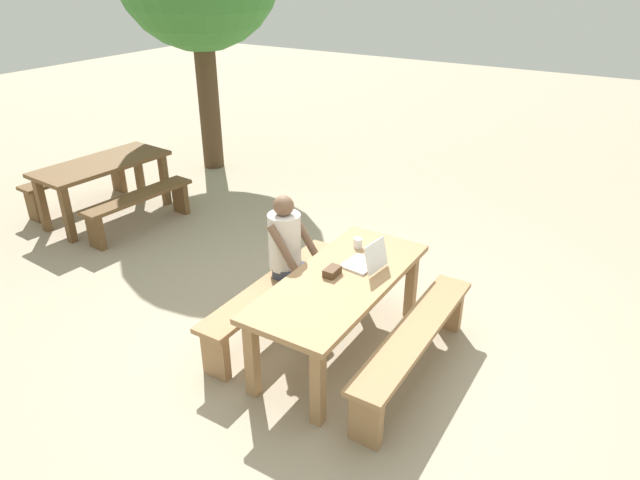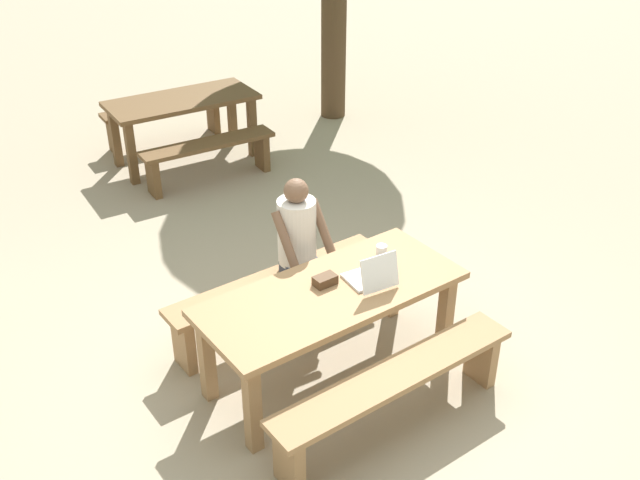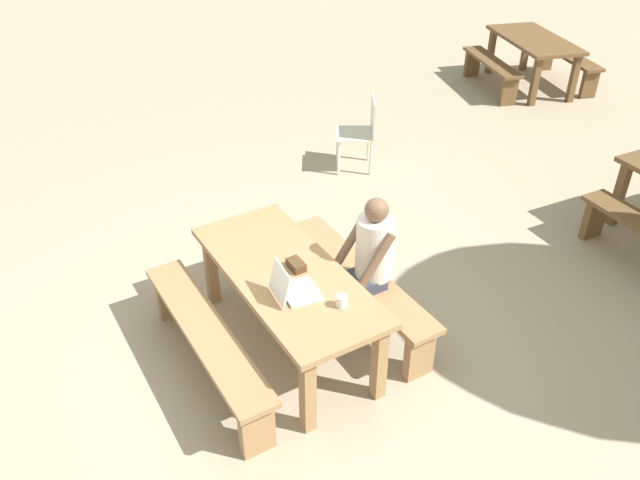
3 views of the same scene
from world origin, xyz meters
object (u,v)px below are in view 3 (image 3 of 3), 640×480
Objects in this scene: coffee_mug at (342,301)px; plastic_chair at (361,131)px; laptop at (292,288)px; picnic_table_rear at (534,46)px; person_seated at (370,258)px; small_pouch at (296,265)px; picnic_table_front at (286,283)px.

plastic_chair is (-2.84, 2.10, -0.30)m from coffee_mug.
picnic_table_rear is (-3.50, 6.14, -0.15)m from laptop.
plastic_chair is at bearing 143.59° from coffee_mug.
person_seated is at bearing -39.72° from picnic_table_rear.
picnic_table_rear is at bearing 134.78° from plastic_chair.
laptop is at bearing -34.44° from small_pouch.
plastic_chair is at bearing 136.73° from small_pouch.
small_pouch is 6.77m from picnic_table_rear.
coffee_mug is (0.56, 0.06, 0.01)m from small_pouch.
picnic_table_rear is (-3.23, 5.95, -0.12)m from small_pouch.
small_pouch is 0.13× the size of person_seated.
person_seated is (-0.38, 0.50, -0.04)m from coffee_mug.
person_seated is at bearing 72.46° from small_pouch.
laptop is at bearing -11.61° from plastic_chair.
plastic_chair reaches higher than picnic_table_rear.
coffee_mug is (0.56, 0.14, 0.15)m from picnic_table_front.
picnic_table_front is 1.50× the size of person_seated.
small_pouch is 0.59m from person_seated.
laptop is 0.75m from person_seated.
laptop reaches higher than small_pouch.
laptop is 0.27× the size of person_seated.
laptop is at bearing -42.32° from picnic_table_rear.
laptop is 0.32m from small_pouch.
coffee_mug is at bearing -133.85° from laptop.
person_seated is 0.68× the size of picnic_table_rear.
coffee_mug is at bearing 5.80° from small_pouch.
picnic_table_front is 0.34m from laptop.
small_pouch is at bearing 85.76° from picnic_table_front.
picnic_table_rear is (-0.94, 3.80, 0.16)m from plastic_chair.
laptop reaches higher than coffee_mug.
picnic_table_rear is at bearing -53.73° from laptop.
person_seated reaches higher than plastic_chair.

